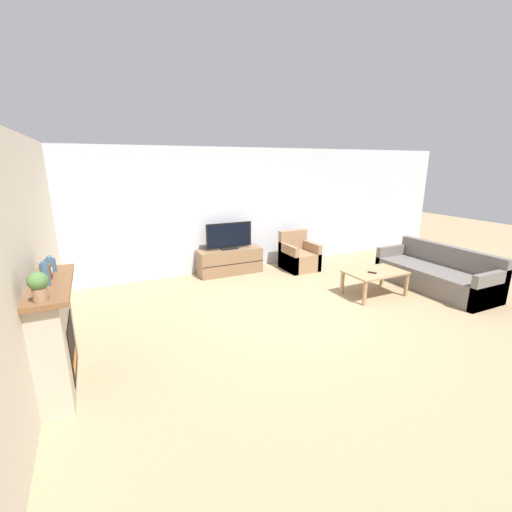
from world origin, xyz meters
TOP-DOWN VIEW (x-y plane):
  - ground_plane at (0.00, 0.00)m, footprint 24.00×24.00m
  - wall_back at (0.00, 2.71)m, footprint 12.00×0.06m
  - wall_left at (-3.57, 0.00)m, footprint 0.06×12.00m
  - fireplace at (-3.40, -0.53)m, footprint 0.41×1.32m
  - mantel_vase_left at (-3.38, -0.92)m, footprint 0.07×0.07m
  - mantel_vase_centre_left at (-3.38, -0.63)m, footprint 0.08×0.08m
  - mantel_vase_right at (-3.38, -0.13)m, footprint 0.11×0.11m
  - mantel_clock at (-3.38, -0.40)m, footprint 0.08×0.11m
  - potted_plant at (-3.38, -1.09)m, footprint 0.16×0.16m
  - tv_stand at (-0.29, 2.39)m, footprint 1.40×0.51m
  - tv at (-0.29, 2.39)m, footprint 1.03×0.18m
  - armchair at (1.27, 2.02)m, footprint 0.70×0.76m
  - coffee_table at (1.65, 0.03)m, footprint 1.07×0.67m
  - remote at (1.52, -0.02)m, footprint 0.11×0.15m
  - couch at (2.99, -0.21)m, footprint 0.90×2.19m

SIDE VIEW (x-z plane):
  - ground_plane at x=0.00m, z-range 0.00..0.00m
  - couch at x=2.99m, z-range -0.13..0.68m
  - tv_stand at x=-0.29m, z-range 0.00..0.55m
  - armchair at x=1.27m, z-range -0.15..0.71m
  - coffee_table at x=1.65m, z-range 0.18..0.64m
  - remote at x=1.52m, z-range 0.46..0.48m
  - fireplace at x=-3.40m, z-range 0.01..1.21m
  - tv at x=-0.29m, z-range 0.53..1.11m
  - mantel_clock at x=-3.38m, z-range 1.20..1.35m
  - mantel_vase_right at x=-3.38m, z-range 1.18..1.38m
  - mantel_vase_left at x=-3.38m, z-range 1.19..1.39m
  - mantel_vase_centre_left at x=-3.38m, z-range 1.19..1.45m
  - wall_back at x=0.00m, z-range 0.00..2.70m
  - wall_left at x=-3.57m, z-range 0.00..2.70m
  - potted_plant at x=-3.38m, z-range 1.21..1.49m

